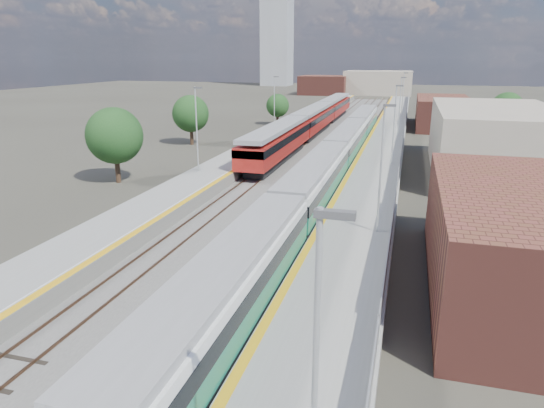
% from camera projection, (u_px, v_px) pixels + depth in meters
% --- Properties ---
extents(ground, '(320.00, 320.00, 0.00)m').
position_uv_depth(ground, '(336.00, 155.00, 56.56)').
color(ground, '#47443A').
rests_on(ground, ground).
extents(ballast_bed, '(10.50, 155.00, 0.06)m').
position_uv_depth(ballast_bed, '(320.00, 150.00, 59.43)').
color(ballast_bed, '#565451').
rests_on(ballast_bed, ground).
extents(tracks, '(8.96, 160.00, 0.17)m').
position_uv_depth(tracks, '(328.00, 147.00, 60.80)').
color(tracks, '#4C3323').
rests_on(tracks, ground).
extents(platform_right, '(4.70, 155.00, 8.52)m').
position_uv_depth(platform_right, '(383.00, 149.00, 57.33)').
color(platform_right, slate).
rests_on(platform_right, ground).
extents(platform_left, '(4.30, 155.00, 8.52)m').
position_uv_depth(platform_left, '(267.00, 144.00, 61.04)').
color(platform_left, slate).
rests_on(platform_left, ground).
extents(buildings, '(72.00, 185.50, 40.00)m').
position_uv_depth(buildings, '(320.00, 58.00, 139.76)').
color(buildings, brown).
rests_on(buildings, ground).
extents(green_train, '(2.68, 74.81, 2.95)m').
position_uv_depth(green_train, '(334.00, 157.00, 44.93)').
color(green_train, black).
rests_on(green_train, ground).
extents(red_train, '(3.03, 61.38, 3.82)m').
position_uv_depth(red_train, '(314.00, 119.00, 70.94)').
color(red_train, black).
rests_on(red_train, ground).
extents(tree_a, '(5.01, 5.01, 6.79)m').
position_uv_depth(tree_a, '(114.00, 136.00, 42.97)').
color(tree_a, '#382619').
rests_on(tree_a, ground).
extents(tree_b, '(4.70, 4.70, 6.37)m').
position_uv_depth(tree_b, '(191.00, 114.00, 62.18)').
color(tree_b, '#382619').
rests_on(tree_b, ground).
extents(tree_c, '(3.81, 3.81, 5.17)m').
position_uv_depth(tree_c, '(278.00, 106.00, 80.69)').
color(tree_c, '#382619').
rests_on(tree_c, ground).
extents(tree_d, '(4.61, 4.61, 6.25)m').
position_uv_depth(tree_d, '(507.00, 109.00, 69.16)').
color(tree_d, '#382619').
rests_on(tree_d, ground).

